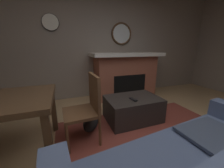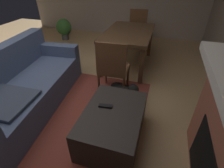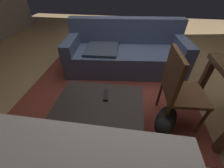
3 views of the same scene
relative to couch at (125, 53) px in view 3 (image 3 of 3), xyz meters
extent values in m
plane|color=tan|center=(0.15, -0.35, -0.31)|extent=(8.86, 8.86, 0.00)
cube|color=brown|center=(-0.19, -0.74, -0.31)|extent=(2.60, 2.00, 0.01)
cube|color=#4C5B7F|center=(0.01, -0.06, -0.10)|extent=(2.19, 1.06, 0.42)
cube|color=#4C5B7F|center=(-0.02, 0.27, 0.33)|extent=(2.12, 0.41, 0.45)
cube|color=#4C5B7F|center=(0.97, 0.04, 0.21)|extent=(0.26, 0.87, 0.20)
cube|color=#4C5B7F|center=(-0.95, -0.16, 0.21)|extent=(0.26, 0.87, 0.20)
cube|color=#3D475B|center=(-0.41, -0.10, 0.14)|extent=(0.59, 0.75, 0.03)
cube|color=#2D2826|center=(-0.19, -1.43, -0.10)|extent=(0.93, 0.65, 0.43)
cube|color=black|center=(-0.13, -1.32, 0.13)|extent=(0.07, 0.17, 0.02)
cube|color=#513823|center=(1.11, -0.78, 0.03)|extent=(0.07, 0.07, 0.68)
cube|color=brown|center=(0.75, -1.17, 0.12)|extent=(0.46, 0.46, 0.04)
cube|color=brown|center=(0.55, -1.18, 0.38)|extent=(0.06, 0.44, 0.48)
cylinder|color=brown|center=(0.94, -0.96, -0.11)|extent=(0.04, 0.04, 0.41)
cylinder|color=brown|center=(0.96, -1.36, -0.11)|extent=(0.04, 0.04, 0.41)
cylinder|color=brown|center=(0.54, -0.98, -0.11)|extent=(0.04, 0.04, 0.41)
cylinder|color=brown|center=(0.56, -1.38, -0.11)|extent=(0.04, 0.04, 0.41)
ellipsoid|color=black|center=(0.58, -1.35, -0.15)|extent=(0.39, 0.51, 0.22)
sphere|color=black|center=(0.49, -1.53, -0.03)|extent=(0.16, 0.16, 0.16)
camera|label=1|loc=(0.89, 0.45, 0.94)|focal=20.90mm
camera|label=2|loc=(-1.51, -1.82, 1.42)|focal=27.11mm
camera|label=3|loc=(0.09, -2.43, 1.20)|focal=22.40mm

